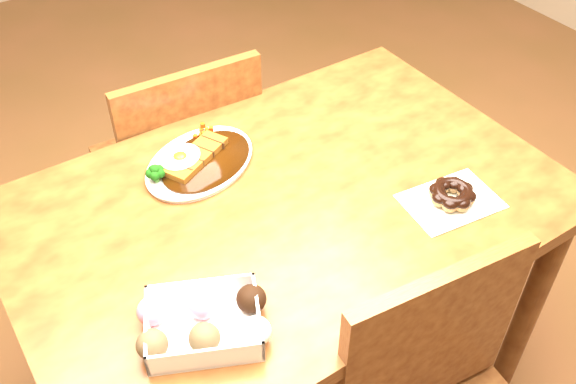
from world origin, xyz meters
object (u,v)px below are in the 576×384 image
table (288,232)px  chair_far (183,167)px  katsu_curry_plate (197,161)px  pon_de_ring (452,195)px  donut_box (203,322)px

table → chair_far: size_ratio=1.38×
table → katsu_curry_plate: 0.27m
pon_de_ring → donut_box: bearing=-179.7°
chair_far → donut_box: bearing=71.5°
katsu_curry_plate → table: bearing=-63.2°
donut_box → pon_de_ring: (0.61, 0.00, -0.01)m
donut_box → pon_de_ring: donut_box is taller
table → katsu_curry_plate: katsu_curry_plate is taller
katsu_curry_plate → donut_box: bearing=-116.1°
table → pon_de_ring: (0.29, -0.20, 0.12)m
katsu_curry_plate → pon_de_ring: (0.40, -0.42, 0.01)m
chair_far → pon_de_ring: 0.85m
table → katsu_curry_plate: (-0.11, 0.22, 0.11)m
table → chair_far: (-0.02, 0.53, -0.17)m
table → chair_far: chair_far is taller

